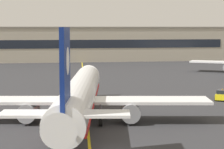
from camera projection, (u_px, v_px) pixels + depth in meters
The scene contains 5 objects.
taxiway_centreline at pixel (85, 100), 70.57m from camera, with size 0.30×180.00×0.01m, color yellow.
airliner_foreground at pixel (80, 96), 53.20m from camera, with size 32.36×41.40×11.65m.
service_car_fourth at pixel (222, 95), 70.52m from camera, with size 3.60×4.55×1.79m.
safety_cone_by_nose_gear at pixel (76, 99), 69.65m from camera, with size 0.44×0.44×0.55m.
terminal_building at pixel (46, 44), 149.48m from camera, with size 126.30×12.40×11.88m.
Camera 1 is at (-6.50, -39.56, 11.62)m, focal length 70.10 mm.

